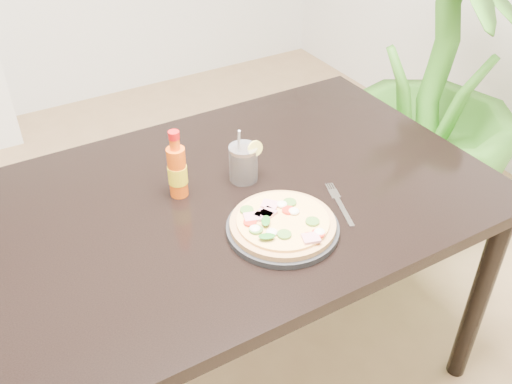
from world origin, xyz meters
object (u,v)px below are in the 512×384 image
hot_sauce_bottle (177,170)px  cola_cup (243,164)px  houseplant (437,86)px  fork (339,203)px  plate (283,228)px  pizza (282,223)px  dining_table (234,217)px

hot_sauce_bottle → cola_cup: (0.18, -0.02, -0.03)m
houseplant → fork: bearing=-149.8°
plate → pizza: size_ratio=1.07×
hot_sauce_bottle → houseplant: 1.27m
cola_cup → houseplant: houseplant is taller
pizza → hot_sauce_bottle: hot_sauce_bottle is taller
hot_sauce_bottle → fork: 0.43m
plate → hot_sauce_bottle: size_ratio=1.44×
hot_sauce_bottle → fork: (0.34, -0.25, -0.07)m
dining_table → houseplant: 1.15m
plate → fork: 0.19m
plate → cola_cup: (0.03, 0.25, 0.04)m
dining_table → plate: size_ratio=5.01×
plate → pizza: (-0.00, -0.00, 0.02)m
pizza → fork: bearing=5.5°
plate → pizza: pizza is taller
pizza → hot_sauce_bottle: (-0.16, 0.27, 0.05)m
dining_table → plate: bearing=-81.6°
fork → pizza: bearing=-156.4°
hot_sauce_bottle → cola_cup: hot_sauce_bottle is taller
fork → hot_sauce_bottle: bearing=161.9°
plate → houseplant: 1.21m
pizza → houseplant: houseplant is taller
plate → cola_cup: size_ratio=1.61×
dining_table → cola_cup: size_ratio=8.08×
plate → fork: bearing=5.4°
pizza → cola_cup: 0.25m
dining_table → cola_cup: bearing=38.7°
cola_cup → hot_sauce_bottle: bearing=172.5°
plate → houseplant: size_ratio=0.21×
dining_table → hot_sauce_bottle: hot_sauce_bottle is taller
dining_table → fork: size_ratio=7.61×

